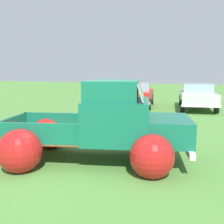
# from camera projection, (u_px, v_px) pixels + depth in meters

# --- Properties ---
(ground_plane) EXTENTS (80.00, 80.00, 0.00)m
(ground_plane) POSITION_uv_depth(u_px,v_px,m) (90.00, 160.00, 6.68)
(ground_plane) COLOR #548C3D
(vintage_pickup_truck) EXTENTS (4.96, 3.66, 1.96)m
(vintage_pickup_truck) POSITION_uv_depth(u_px,v_px,m) (106.00, 130.00, 6.52)
(vintage_pickup_truck) COLOR black
(vintage_pickup_truck) RESTS_ON ground
(show_car_0) EXTENTS (2.61, 4.47, 1.43)m
(show_car_0) POSITION_uv_depth(u_px,v_px,m) (137.00, 94.00, 16.48)
(show_car_0) COLOR black
(show_car_0) RESTS_ON ground
(show_car_1) EXTENTS (2.62, 4.82, 1.43)m
(show_car_1) POSITION_uv_depth(u_px,v_px,m) (197.00, 95.00, 15.46)
(show_car_1) COLOR black
(show_car_1) RESTS_ON ground
(lane_cone_0) EXTENTS (0.36, 0.36, 0.63)m
(lane_cone_0) POSITION_uv_depth(u_px,v_px,m) (144.00, 129.00, 8.78)
(lane_cone_0) COLOR black
(lane_cone_0) RESTS_ON ground
(lane_cone_1) EXTENTS (0.36, 0.36, 0.63)m
(lane_cone_1) POSITION_uv_depth(u_px,v_px,m) (103.00, 123.00, 9.66)
(lane_cone_1) COLOR black
(lane_cone_1) RESTS_ON ground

